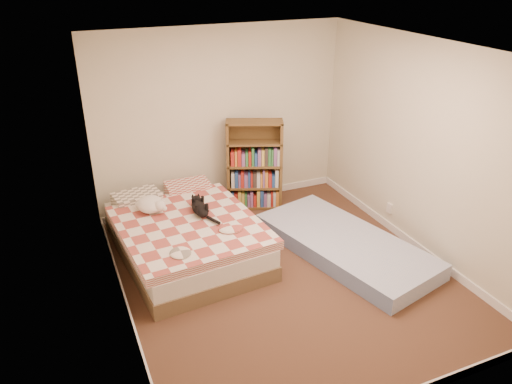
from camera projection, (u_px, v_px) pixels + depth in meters
name	position (u px, v px, depth m)	size (l,w,h in m)	color
room	(286.00, 178.00, 5.16)	(3.51, 4.01, 2.51)	#432A1C
bed	(185.00, 234.00, 5.98)	(1.67, 2.19, 0.56)	brown
bookshelf	(254.00, 174.00, 7.01)	(0.86, 0.53, 1.28)	brown
floor_mattress	(345.00, 245.00, 6.05)	(1.01, 2.24, 0.20)	#738CC0
black_cat	(199.00, 207.00, 5.93)	(0.24, 0.66, 0.15)	black
white_dog	(152.00, 204.00, 5.96)	(0.38, 0.41, 0.18)	white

